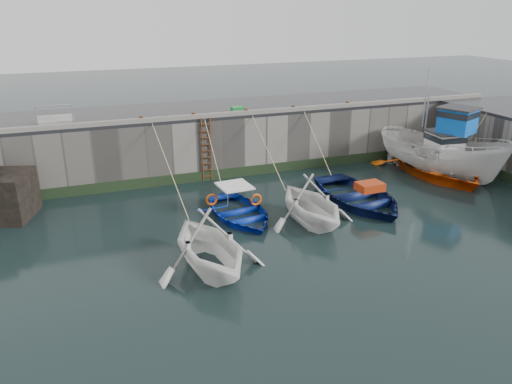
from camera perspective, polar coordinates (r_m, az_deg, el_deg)
name	(u,v)px	position (r m, az deg, el deg)	size (l,w,h in m)	color
ground	(341,263)	(17.52, 9.67, -7.96)	(120.00, 120.00, 0.00)	black
quay_back	(229,136)	(27.75, -3.07, 6.36)	(30.00, 5.00, 3.00)	slate
road_back	(229,108)	(27.41, -3.13, 9.56)	(30.00, 5.00, 0.16)	black
kerb_back	(243,113)	(25.19, -1.50, 9.03)	(30.00, 0.30, 0.20)	slate
algae_back	(245,171)	(25.78, -1.30, 2.38)	(30.00, 0.08, 0.50)	black
ladder	(207,150)	(24.79, -5.67, 4.78)	(0.51, 0.08, 3.20)	#3F1E0F
boat_near_white	(210,269)	(16.97, -5.31, -8.73)	(3.92, 4.55, 2.39)	white
boat_near_white_rope	(175,209)	(21.97, -9.29, -1.88)	(0.04, 6.85, 3.10)	tan
boat_near_blue	(240,217)	(20.89, -1.90, -2.82)	(3.18, 4.46, 0.92)	#0B2AAB
boat_near_blue_rope	(215,188)	(24.22, -4.75, 0.47)	(0.04, 3.60, 3.10)	tan
boat_near_blacktrim	(310,222)	(20.50, 6.19, -3.41)	(3.74, 4.34, 2.28)	silver
boat_near_blacktrim_rope	(269,187)	(24.30, 1.46, 0.61)	(0.04, 4.79, 3.10)	tan
boat_near_navy	(358,203)	(22.80, 11.54, -1.19)	(3.98, 5.58, 1.16)	#0B1647
boat_near_navy_rope	(317,176)	(25.99, 7.03, 1.79)	(0.04, 3.86, 3.10)	tan
boat_far_white	(442,154)	(27.34, 20.46, 4.06)	(5.24, 7.47, 5.70)	silver
boat_far_orange	(435,165)	(27.80, 19.75, 2.97)	(5.70, 7.49, 4.46)	#EC570C
fish_crate	(237,109)	(25.92, -2.16, 9.42)	(0.60, 0.41, 0.27)	#178334
railing	(55,120)	(24.93, -21.94, 7.68)	(1.60, 1.05, 1.00)	#A5A8AD
bollard_a	(141,119)	(24.15, -12.98, 8.11)	(0.18, 0.18, 0.28)	#3F1E0F
bollard_b	(194,115)	(24.59, -7.16, 8.69)	(0.18, 0.18, 0.28)	#3F1E0F
bollard_c	(246,111)	(25.34, -1.15, 9.19)	(0.18, 0.18, 0.28)	#3F1E0F
bollard_d	(293,108)	(26.30, 4.28, 9.56)	(0.18, 0.18, 0.28)	#3F1E0F
bollard_e	(347,104)	(27.77, 10.38, 9.87)	(0.18, 0.18, 0.28)	#3F1E0F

